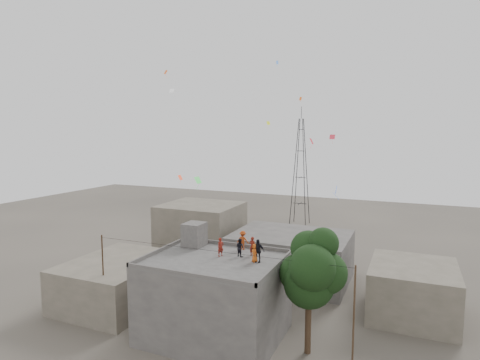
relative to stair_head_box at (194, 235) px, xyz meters
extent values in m
plane|color=#433E37|center=(3.20, -2.60, -7.10)|extent=(140.00, 140.00, 0.00)
cube|color=#4A4845|center=(3.20, -2.60, -4.10)|extent=(10.00, 8.00, 6.00)
cube|color=#4B4947|center=(3.20, -2.60, -1.05)|extent=(10.00, 8.00, 0.10)
cube|color=#4A4845|center=(3.20, 1.32, -0.85)|extent=(10.00, 0.15, 0.30)
cube|color=#4A4845|center=(3.20, -6.53, -0.85)|extent=(10.00, 0.15, 0.30)
cube|color=#4A4845|center=(8.12, -2.60, -0.85)|extent=(0.15, 8.00, 0.30)
cube|color=#4A4845|center=(-1.72, -2.60, -0.85)|extent=(0.15, 8.00, 0.30)
cube|color=#4A4845|center=(0.00, 0.00, 0.00)|extent=(1.60, 1.80, 2.00)
cube|color=#5B5548|center=(-7.80, -0.60, -5.10)|extent=(8.00, 10.00, 4.00)
cube|color=#4A4845|center=(5.20, 11.40, -4.60)|extent=(12.00, 9.00, 5.00)
cube|color=#5B5548|center=(-6.80, 13.40, -3.60)|extent=(9.00, 8.00, 7.00)
cube|color=#5B5548|center=(17.20, 7.40, -4.90)|extent=(7.00, 8.00, 4.40)
cylinder|color=black|center=(10.40, -2.10, -5.10)|extent=(0.44, 0.44, 4.00)
cylinder|color=black|center=(10.55, -2.00, -3.50)|extent=(0.64, 0.91, 2.14)
sphere|color=black|center=(10.40, -2.10, -1.90)|extent=(3.60, 3.60, 3.60)
sphere|color=black|center=(11.50, -1.80, -1.10)|extent=(3.00, 3.00, 3.00)
sphere|color=black|center=(9.50, -1.60, -1.50)|extent=(2.80, 2.80, 2.80)
sphere|color=black|center=(10.80, -2.90, -0.50)|extent=(3.20, 3.20, 3.20)
sphere|color=black|center=(10.10, -1.20, 0.30)|extent=(2.60, 2.60, 2.60)
sphere|color=black|center=(11.20, -1.50, 0.90)|extent=(2.20, 2.20, 2.20)
cylinder|color=black|center=(-6.30, -4.10, -3.40)|extent=(0.12, 0.12, 7.40)
cylinder|color=black|center=(13.70, -3.60, -3.40)|extent=(0.12, 0.12, 7.40)
cylinder|color=black|center=(3.70, -3.85, 0.10)|extent=(20.00, 0.52, 0.02)
cylinder|color=black|center=(-1.65, 36.55, 1.90)|extent=(1.27, 1.27, 18.01)
cylinder|color=black|center=(0.05, 36.55, 1.90)|extent=(1.27, 1.27, 18.01)
cylinder|color=black|center=(0.05, 38.25, 1.90)|extent=(1.27, 1.27, 18.01)
cylinder|color=black|center=(-1.65, 38.25, 1.90)|extent=(1.27, 1.27, 18.01)
cube|color=black|center=(-0.80, 37.40, -3.50)|extent=(2.36, 0.08, 0.08)
cube|color=black|center=(-0.80, 37.40, -3.50)|extent=(0.08, 2.36, 0.08)
cube|color=black|center=(-0.80, 37.40, 1.00)|extent=(1.81, 0.08, 0.08)
cube|color=black|center=(-0.80, 37.40, 1.00)|extent=(0.08, 1.81, 0.08)
cube|color=black|center=(-0.80, 37.40, 5.50)|extent=(1.26, 0.08, 0.08)
cube|color=black|center=(-0.80, 37.40, 5.50)|extent=(0.08, 1.26, 0.08)
cube|color=black|center=(-0.80, 37.40, 9.10)|extent=(0.82, 0.08, 0.08)
cube|color=black|center=(-0.80, 37.40, 9.10)|extent=(0.08, 0.82, 0.08)
cylinder|color=black|center=(-0.80, 37.40, 11.90)|extent=(0.08, 0.08, 2.00)
imported|color=maroon|center=(5.51, -0.55, -0.24)|extent=(0.60, 0.44, 1.53)
imported|color=#CC5517|center=(6.20, -1.85, -0.31)|extent=(0.79, 0.79, 1.38)
imported|color=black|center=(4.67, -1.06, -0.29)|extent=(0.85, 0.77, 1.42)
imported|color=black|center=(6.44, -1.83, -0.13)|extent=(1.05, 0.49, 1.75)
imported|color=#A93C13|center=(4.15, 0.74, -0.22)|extent=(1.03, 0.62, 1.56)
imported|color=maroon|center=(3.27, -1.62, -0.27)|extent=(0.56, 0.63, 1.46)
plane|color=#FE3E1A|center=(-3.08, 2.86, 4.44)|extent=(0.24, 0.50, 0.44)
plane|color=red|center=(8.22, 6.99, 7.81)|extent=(0.48, 0.62, 0.52)
plane|color=#F1FF27|center=(3.11, 9.75, 9.54)|extent=(0.41, 0.27, 0.34)
plane|color=blue|center=(11.54, 1.10, 4.35)|extent=(0.21, 0.59, 0.58)
plane|color=silver|center=(-6.89, 7.60, 12.95)|extent=(0.50, 0.32, 0.39)
plane|color=#D85518|center=(6.01, 11.17, 11.97)|extent=(0.22, 0.36, 0.34)
plane|color=green|center=(1.65, -2.19, 4.97)|extent=(0.43, 0.63, 0.48)
plane|color=#C42E41|center=(9.91, 7.82, 8.20)|extent=(0.53, 0.38, 0.42)
plane|color=#EA5518|center=(-3.09, 0.86, 13.73)|extent=(0.28, 0.41, 0.32)
plane|color=#4E88EA|center=(3.12, 12.36, 15.90)|extent=(0.33, 0.26, 0.35)
camera|label=1|loc=(16.71, -28.83, 8.58)|focal=30.00mm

